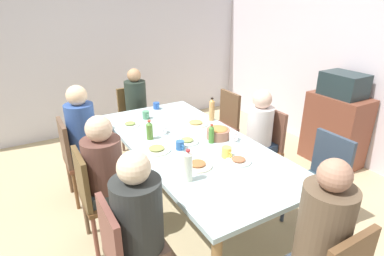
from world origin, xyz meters
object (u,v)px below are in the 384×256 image
(dining_table, at_px, (192,149))
(person_1, at_px, (137,106))
(chair_2, at_px, (97,193))
(cup_5, at_px, (180,145))
(cup_3, at_px, (156,106))
(chair_0, at_px, (264,145))
(cup_2, at_px, (146,115))
(cup_1, at_px, (227,152))
(person_3, at_px, (84,134))
(bottle_3, at_px, (211,134))
(plate_5, at_px, (238,161))
(chair_5, at_px, (223,122))
(plate_4, at_px, (157,149))
(cup_0, at_px, (233,136))
(chair_3, at_px, (77,156))
(bottle_1, at_px, (188,166))
(bowl_0, at_px, (218,133))
(side_cabinet, at_px, (335,130))
(chair_7, at_px, (322,177))
(bottle_0, at_px, (212,110))
(plate_1, at_px, (130,124))
(plate_0, at_px, (196,123))
(bottle_2, at_px, (150,130))
(microwave, at_px, (344,85))
(chair_1, at_px, (135,117))
(plate_2, at_px, (197,165))
(plate_3, at_px, (187,141))
(person_6, at_px, (320,239))
(person_4, at_px, (140,222))
(person_0, at_px, (258,132))
(cup_4, at_px, (163,130))

(dining_table, relative_size, person_1, 1.94)
(chair_2, height_order, cup_5, chair_2)
(cup_3, bearing_deg, chair_0, 37.70)
(cup_2, bearing_deg, cup_1, 11.43)
(person_3, height_order, bottle_3, person_3)
(plate_5, relative_size, cup_3, 1.87)
(chair_5, xyz_separation_m, plate_4, (0.75, -1.27, 0.26))
(cup_0, xyz_separation_m, cup_2, (-0.94, -0.49, 0.00))
(chair_3, distance_m, plate_4, 0.97)
(person_3, relative_size, bottle_1, 4.85)
(bowl_0, relative_size, side_cabinet, 0.25)
(cup_3, bearing_deg, person_1, -164.72)
(chair_3, relative_size, chair_7, 1.00)
(bottle_0, bearing_deg, bottle_1, -41.56)
(chair_5, relative_size, side_cabinet, 1.00)
(chair_0, height_order, plate_1, chair_0)
(cup_1, xyz_separation_m, bottle_0, (-0.78, 0.37, 0.08))
(plate_0, height_order, plate_4, same)
(bottle_2, xyz_separation_m, microwave, (0.32, 2.39, 0.20))
(cup_0, xyz_separation_m, bottle_3, (-0.06, -0.21, 0.05))
(chair_1, relative_size, cup_3, 8.16)
(chair_3, bearing_deg, bottle_3, 51.41)
(chair_5, relative_size, cup_3, 8.16)
(chair_3, height_order, chair_5, same)
(plate_2, xyz_separation_m, bowl_0, (-0.37, 0.46, 0.04))
(cup_1, relative_size, bottle_0, 0.47)
(bowl_0, bearing_deg, chair_5, 141.31)
(chair_5, relative_size, microwave, 1.88)
(plate_1, xyz_separation_m, cup_3, (-0.35, 0.46, 0.03))
(chair_1, relative_size, plate_3, 4.24)
(person_6, height_order, side_cabinet, person_6)
(chair_2, xyz_separation_m, bottle_0, (-0.39, 1.39, 0.37))
(cup_2, distance_m, bottle_1, 1.36)
(chair_7, xyz_separation_m, cup_1, (-0.38, -0.80, 0.29))
(chair_5, distance_m, plate_4, 1.49)
(chair_0, height_order, bottle_2, bottle_2)
(person_6, bearing_deg, microwave, 123.87)
(chair_0, relative_size, cup_5, 8.19)
(plate_3, bearing_deg, bottle_0, 125.02)
(chair_7, distance_m, bowl_0, 1.02)
(plate_2, relative_size, cup_1, 2.00)
(chair_2, relative_size, bowl_0, 3.99)
(person_1, distance_m, cup_2, 0.66)
(microwave, bearing_deg, person_4, -75.97)
(plate_0, xyz_separation_m, cup_0, (0.52, 0.10, 0.03))
(person_0, distance_m, bottle_1, 1.31)
(cup_4, bearing_deg, plate_2, -3.52)
(person_1, bearing_deg, chair_3, -53.70)
(chair_1, xyz_separation_m, cup_4, (1.19, -0.14, 0.28))
(cup_3, xyz_separation_m, bottle_0, (0.65, 0.37, 0.08))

